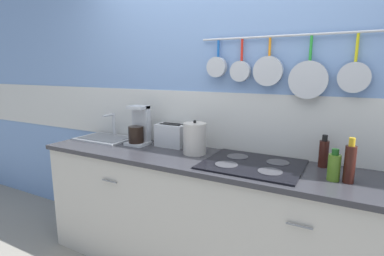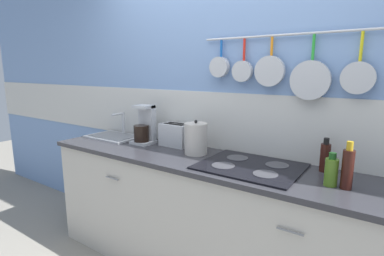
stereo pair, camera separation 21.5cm
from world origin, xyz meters
name	(u,v)px [view 1 (the left image)]	position (x,y,z in m)	size (l,w,h in m)	color
wall_back	(227,106)	(0.00, 0.33, 1.28)	(7.20, 0.13, 2.60)	#7293C6
cabinet_base	(207,221)	(0.00, 0.00, 0.45)	(2.73, 0.57, 0.89)	#B7B2A8
countertop	(208,161)	(0.00, 0.00, 0.91)	(2.77, 0.59, 0.03)	#2D2D33
sink_basin	(106,137)	(-1.10, 0.12, 0.95)	(0.49, 0.33, 0.22)	#B7BABF
coffee_maker	(139,129)	(-0.70, 0.11, 1.06)	(0.17, 0.17, 0.33)	#B7BABF
toaster	(172,135)	(-0.43, 0.19, 1.02)	(0.27, 0.16, 0.19)	#B7BABF
kettle	(195,138)	(-0.15, 0.08, 1.05)	(0.17, 0.17, 0.26)	beige
cooktop	(252,164)	(0.32, 0.02, 0.94)	(0.64, 0.52, 0.01)	black
bottle_cooking_wine	(324,153)	(0.73, 0.20, 1.02)	(0.06, 0.06, 0.21)	#33140F
bottle_dish_soap	(334,167)	(0.81, -0.03, 1.01)	(0.07, 0.07, 0.19)	#4C721E
bottle_sesame_oil	(350,163)	(0.89, -0.03, 1.04)	(0.06, 0.06, 0.26)	#33140F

